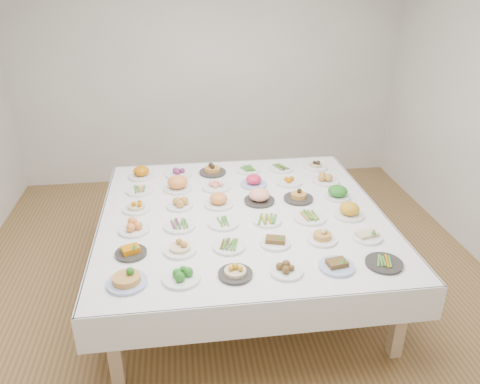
{
  "coord_description": "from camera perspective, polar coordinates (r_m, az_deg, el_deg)",
  "views": [
    {
      "loc": [
        -0.41,
        -3.57,
        2.66
      ],
      "look_at": [
        0.09,
        0.11,
        0.88
      ],
      "focal_mm": 35.0,
      "sensor_mm": 36.0,
      "label": 1
    }
  ],
  "objects": [
    {
      "name": "dish_10",
      "position": [
        3.68,
        10.02,
        -5.21
      ],
      "size": [
        0.23,
        0.23,
        0.12
      ],
      "color": "white",
      "rests_on": "display_table"
    },
    {
      "name": "dish_29",
      "position": [
        4.69,
        10.43,
        1.89
      ],
      "size": [
        0.27,
        0.27,
        0.13
      ],
      "color": "white",
      "rests_on": "display_table"
    },
    {
      "name": "dish_6",
      "position": [
        3.56,
        -13.19,
        -6.92
      ],
      "size": [
        0.23,
        0.23,
        0.1
      ],
      "color": "#2D2A28",
      "rests_on": "display_table"
    },
    {
      "name": "dish_19",
      "position": [
        4.16,
        -7.37,
        -1.25
      ],
      "size": [
        0.23,
        0.23,
        0.1
      ],
      "color": "white",
      "rests_on": "display_table"
    },
    {
      "name": "dish_1",
      "position": [
        3.23,
        -7.2,
        -9.81
      ],
      "size": [
        0.26,
        0.26,
        0.11
      ],
      "color": "white",
      "rests_on": "display_table"
    },
    {
      "name": "dish_0",
      "position": [
        3.23,
        -13.72,
        -9.71
      ],
      "size": [
        0.3,
        0.29,
        0.17
      ],
      "color": "#4C66B2",
      "rests_on": "display_table"
    },
    {
      "name": "dish_25",
      "position": [
        4.48,
        -7.62,
        1.17
      ],
      "size": [
        0.27,
        0.27,
        0.16
      ],
      "color": "white",
      "rests_on": "display_table"
    },
    {
      "name": "dish_17",
      "position": [
        4.07,
        13.19,
        -2.04
      ],
      "size": [
        0.26,
        0.26,
        0.14
      ],
      "color": "white",
      "rests_on": "display_table"
    },
    {
      "name": "dish_18",
      "position": [
        4.17,
        -12.52,
        -1.49
      ],
      "size": [
        0.24,
        0.24,
        0.12
      ],
      "color": "white",
      "rests_on": "display_table"
    },
    {
      "name": "dish_15",
      "position": [
        3.9,
        3.35,
        -3.37
      ],
      "size": [
        0.23,
        0.23,
        0.06
      ],
      "color": "white",
      "rests_on": "display_table"
    },
    {
      "name": "dish_27",
      "position": [
        4.53,
        1.68,
        1.6
      ],
      "size": [
        0.26,
        0.26,
        0.15
      ],
      "color": "#4C66B2",
      "rests_on": "display_table"
    },
    {
      "name": "dish_34",
      "position": [
        4.93,
        4.98,
        3.04
      ],
      "size": [
        0.28,
        0.26,
        0.06
      ],
      "color": "white",
      "rests_on": "display_table"
    },
    {
      "name": "dish_28",
      "position": [
        4.61,
        5.98,
        1.48
      ],
      "size": [
        0.25,
        0.25,
        0.09
      ],
      "color": "white",
      "rests_on": "display_table"
    },
    {
      "name": "dish_22",
      "position": [
        4.27,
        7.16,
        -0.11
      ],
      "size": [
        0.26,
        0.26,
        0.15
      ],
      "color": "#2D2A28",
      "rests_on": "display_table"
    },
    {
      "name": "dish_8",
      "position": [
        3.55,
        -1.35,
        -6.51
      ],
      "size": [
        0.25,
        0.25,
        0.05
      ],
      "color": "white",
      "rests_on": "display_table"
    },
    {
      "name": "dish_26",
      "position": [
        4.48,
        -2.91,
        0.98
      ],
      "size": [
        0.27,
        0.27,
        0.11
      ],
      "color": "white",
      "rests_on": "display_table"
    },
    {
      "name": "dish_30",
      "position": [
        4.81,
        -11.95,
        2.53
      ],
      "size": [
        0.26,
        0.26,
        0.15
      ],
      "color": "white",
      "rests_on": "display_table"
    },
    {
      "name": "dish_21",
      "position": [
        4.2,
        2.38,
        -0.31
      ],
      "size": [
        0.29,
        0.29,
        0.16
      ],
      "color": "#2D2A28",
      "rests_on": "display_table"
    },
    {
      "name": "dish_11",
      "position": [
        3.79,
        15.26,
        -4.88
      ],
      "size": [
        0.23,
        0.23,
        0.11
      ],
      "color": "white",
      "rests_on": "display_table"
    },
    {
      "name": "dish_31",
      "position": [
        4.81,
        -7.54,
        2.54
      ],
      "size": [
        0.27,
        0.27,
        0.11
      ],
      "color": "white",
      "rests_on": "display_table"
    },
    {
      "name": "dish_4",
      "position": [
        3.39,
        11.74,
        -8.45
      ],
      "size": [
        0.25,
        0.25,
        0.11
      ],
      "color": "#4C66B2",
      "rests_on": "display_table"
    },
    {
      "name": "dish_7",
      "position": [
        3.51,
        -7.35,
        -6.31
      ],
      "size": [
        0.24,
        0.24,
        0.14
      ],
      "color": "white",
      "rests_on": "display_table"
    },
    {
      "name": "dish_2",
      "position": [
        3.23,
        -0.58,
        -9.26
      ],
      "size": [
        0.24,
        0.24,
        0.13
      ],
      "color": "#2D2A28",
      "rests_on": "display_table"
    },
    {
      "name": "dish_23",
      "position": [
        4.38,
        11.83,
        0.06
      ],
      "size": [
        0.24,
        0.24,
        0.13
      ],
      "color": "white",
      "rests_on": "display_table"
    },
    {
      "name": "dish_9",
      "position": [
        3.6,
        4.34,
        -5.91
      ],
      "size": [
        0.23,
        0.23,
        0.09
      ],
      "color": "white",
      "rests_on": "display_table"
    },
    {
      "name": "dish_12",
      "position": [
        3.85,
        -12.82,
        -4.0
      ],
      "size": [
        0.25,
        0.25,
        0.11
      ],
      "color": "white",
      "rests_on": "display_table"
    },
    {
      "name": "dish_33",
      "position": [
        4.87,
        1.01,
        2.78
      ],
      "size": [
        0.24,
        0.24,
        0.05
      ],
      "color": "white",
      "rests_on": "display_table"
    },
    {
      "name": "dish_32",
      "position": [
        4.8,
        -3.38,
        3.18
      ],
      "size": [
        0.27,
        0.27,
        0.17
      ],
      "color": "#2D2A28",
      "rests_on": "display_table"
    },
    {
      "name": "dish_13",
      "position": [
        3.85,
        -7.38,
        -3.98
      ],
      "size": [
        0.25,
        0.25,
        0.06
      ],
      "color": "white",
      "rests_on": "display_table"
    },
    {
      "name": "dish_3",
      "position": [
        3.29,
        5.7,
        -9.24
      ],
      "size": [
        0.23,
        0.23,
        0.09
      ],
      "color": "white",
      "rests_on": "display_table"
    },
    {
      "name": "dish_35",
      "position": [
        5.0,
        9.21,
        3.48
      ],
      "size": [
        0.25,
        0.25,
        0.12
      ],
      "color": "white",
      "rests_on": "display_table"
    },
    {
      "name": "room_envelope",
      "position": [
        3.69,
        -1.11,
        12.62
      ],
      "size": [
        5.02,
        5.02,
        2.81
      ],
      "color": "olive",
      "rests_on": "ground"
    },
    {
      "name": "dish_14",
      "position": [
        3.86,
        -2.04,
        -3.72
      ],
      "size": [
        0.25,
        0.25,
        0.05
      ],
      "color": "white",
      "rests_on": "display_table"
    },
    {
      "name": "dish_20",
      "position": [
        4.15,
        -2.63,
        -0.9
      ],
      "size": [
        0.25,
        0.25,
        0.13
      ],
      "color": "white",
      "rests_on": "display_table"
    },
    {
      "name": "display_table",
      "position": [
        4.08,
        0.28,
        -3.33
      ],
      "size": [
        2.43,
        2.43,
        0.75
      ],
      "color": "white",
      "rests_on": "ground"
    },
    {
      "name": "dish_24",
      "position": [
        4.52,
        -12.11,
        0.28
      ],
      "size": [
        0.25,
        0.25,
        0.05
      ],
      "color": "white",
      "rests_on": "display_table"
    },
    {
      "name": "dish_5",
      "position": [
        3.52,
        17.16,
        -8.2
      ],
      "size": [
        0.26,
        0.26,
        0.05
      ],
      "color": "#2D2A28",
      "rests_on": "display_table"
    },
    {
      "name": "dish_16",
      "position": [
        3.98,
        8.5,
        -2.89
      ],
      "size": [
        0.27,
        0.27,
        0.06
      ],
      "color": "white",
      "rests_on": "display_table"
    }
  ]
}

